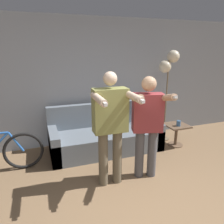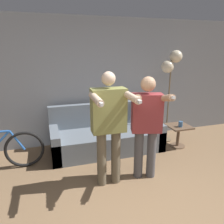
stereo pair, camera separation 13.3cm
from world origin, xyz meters
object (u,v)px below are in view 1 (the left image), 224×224
at_px(cup, 179,123).
at_px(floor_lamp, 169,66).
at_px(person_left, 111,122).
at_px(side_table, 176,131).
at_px(person_right, 148,121).
at_px(cat, 121,98).
at_px(couch, 105,136).

bearing_deg(cup, floor_lamp, 95.09).
bearing_deg(person_left, side_table, 26.68).
bearing_deg(side_table, person_right, -144.42).
distance_m(cat, cup, 1.30).
relative_size(cat, side_table, 0.98).
bearing_deg(person_right, cat, 99.57).
relative_size(couch, person_left, 1.29).
xyz_separation_m(couch, cat, (0.46, 0.33, 0.69)).
distance_m(cat, floor_lamp, 1.20).
distance_m(side_table, cup, 0.20).
bearing_deg(cat, cup, -36.09).
distance_m(person_right, floor_lamp, 1.78).
bearing_deg(floor_lamp, person_right, -132.97).
bearing_deg(side_table, cat, 146.90).
height_order(person_left, cup, person_left).
bearing_deg(couch, cup, -15.06).
bearing_deg(couch, person_right, -75.40).
bearing_deg(person_left, person_right, 1.21).
height_order(couch, floor_lamp, floor_lamp).
xyz_separation_m(cat, cup, (0.99, -0.72, -0.45)).
bearing_deg(floor_lamp, person_left, -144.89).
relative_size(person_right, side_table, 3.50).
bearing_deg(cup, couch, 164.94).
bearing_deg(cat, person_left, -116.73).
bearing_deg(person_left, couch, 77.41).
distance_m(floor_lamp, cup, 1.19).
relative_size(person_right, cup, 14.32).
height_order(couch, person_left, person_left).
relative_size(floor_lamp, cup, 17.46).
bearing_deg(cat, person_right, -96.24).
bearing_deg(cat, floor_lamp, -17.07).
relative_size(cat, cup, 4.00).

